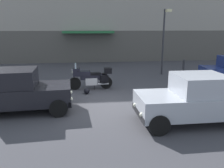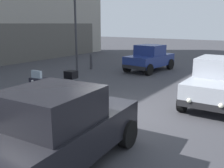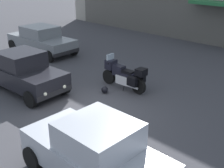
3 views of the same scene
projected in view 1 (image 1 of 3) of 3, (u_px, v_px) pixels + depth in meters
ground_plane at (105, 105)px, 9.50m from camera, size 80.00×80.00×0.00m
building_facade_rear at (92, 2)px, 20.75m from camera, size 30.05×3.40×10.79m
motorcycle at (91, 77)px, 11.75m from camera, size 2.26×0.77×1.36m
helmet at (87, 91)px, 10.99m from camera, size 0.28×0.28×0.28m
car_hatchback_near at (195, 99)px, 7.59m from camera, size 3.89×1.81×1.64m
car_wagon_end at (18, 91)px, 8.53m from camera, size 3.95×2.01×1.64m
streetlamp_curbside at (164, 35)px, 14.81m from camera, size 0.28×0.94×4.25m
bollard_curbside at (184, 66)px, 15.93m from camera, size 0.16×0.16×0.96m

